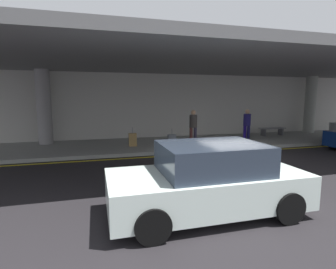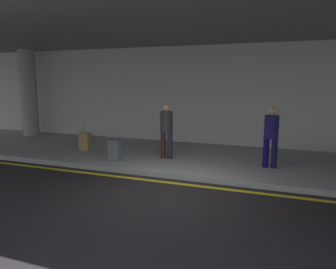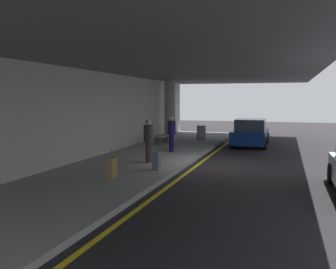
{
  "view_description": "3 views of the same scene",
  "coord_description": "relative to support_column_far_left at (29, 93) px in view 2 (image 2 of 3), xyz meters",
  "views": [
    {
      "loc": [
        -5.6,
        -9.74,
        2.44
      ],
      "look_at": [
        -2.48,
        1.48,
        0.8
      ],
      "focal_mm": 28.14,
      "sensor_mm": 36.0,
      "label": 1
    },
    {
      "loc": [
        2.47,
        -6.42,
        2.51
      ],
      "look_at": [
        -0.69,
        2.07,
        0.97
      ],
      "focal_mm": 33.9,
      "sensor_mm": 36.0,
      "label": 2
    },
    {
      "loc": [
        -14.14,
        -2.58,
        2.6
      ],
      "look_at": [
        -1.93,
        1.35,
        1.37
      ],
      "focal_mm": 39.17,
      "sensor_mm": 36.0,
      "label": 3
    }
  ],
  "objects": [
    {
      "name": "person_waiting_for_ride",
      "position": [
        7.11,
        -1.94,
        -0.86
      ],
      "size": [
        0.38,
        0.38,
        1.68
      ],
      "rotation": [
        0.0,
        0.0,
        2.5
      ],
      "color": "#3C1E1C",
      "rests_on": "sidewalk"
    },
    {
      "name": "ground_plane",
      "position": [
        8.0,
        -4.42,
        -1.97
      ],
      "size": [
        60.0,
        60.0,
        0.0
      ],
      "primitive_type": "plane",
      "color": "black"
    },
    {
      "name": "terminal_back_wall",
      "position": [
        8.0,
        0.93,
        -0.07
      ],
      "size": [
        26.0,
        0.3,
        3.8
      ],
      "primitive_type": "cube",
      "color": "beige",
      "rests_on": "ground"
    },
    {
      "name": "ceiling_overhang",
      "position": [
        8.0,
        -1.82,
        1.97
      ],
      "size": [
        28.0,
        13.2,
        0.3
      ],
      "primitive_type": "cube",
      "color": "slate",
      "rests_on": "support_column_far_left"
    },
    {
      "name": "lane_stripe_yellow",
      "position": [
        8.0,
        -3.72,
        -1.97
      ],
      "size": [
        26.0,
        0.14,
        0.01
      ],
      "primitive_type": "cube",
      "color": "yellow",
      "rests_on": "ground"
    },
    {
      "name": "suitcase_upright_secondary",
      "position": [
        4.09,
        -1.85,
        -1.51
      ],
      "size": [
        0.36,
        0.22,
        0.9
      ],
      "rotation": [
        0.0,
        0.0,
        -0.41
      ],
      "color": "olive",
      "rests_on": "sidewalk"
    },
    {
      "name": "support_column_far_left",
      "position": [
        0.0,
        0.0,
        0.0
      ],
      "size": [
        0.68,
        0.68,
        3.65
      ],
      "primitive_type": "cylinder",
      "color": "gray",
      "rests_on": "sidewalk"
    },
    {
      "name": "traveler_with_luggage",
      "position": [
        10.14,
        -1.94,
        -0.86
      ],
      "size": [
        0.38,
        0.38,
        1.68
      ],
      "rotation": [
        0.0,
        0.0,
        2.24
      ],
      "color": "#11074E",
      "rests_on": "sidewalk"
    },
    {
      "name": "sidewalk",
      "position": [
        8.0,
        -1.32,
        -1.9
      ],
      "size": [
        26.0,
        4.2,
        0.15
      ],
      "primitive_type": "cube",
      "color": "gray",
      "rests_on": "ground"
    },
    {
      "name": "suitcase_upright_primary",
      "position": [
        5.76,
        -2.76,
        -1.51
      ],
      "size": [
        0.36,
        0.22,
        0.9
      ],
      "rotation": [
        0.0,
        0.0,
        0.19
      ],
      "color": "#545B64",
      "rests_on": "sidewalk"
    }
  ]
}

